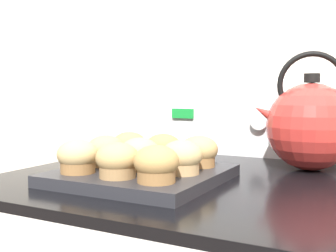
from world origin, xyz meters
TOP-DOWN VIEW (x-y plane):
  - wall_back at (0.00, 0.73)m, footprint 8.00×0.05m
  - control_panel at (0.00, 0.68)m, footprint 0.71×0.07m
  - muffin_pan at (-0.06, 0.26)m, footprint 0.30×0.30m
  - muffin_r0_c0 at (-0.14, 0.17)m, footprint 0.08×0.08m
  - muffin_r0_c1 at (-0.05, 0.17)m, footprint 0.08×0.08m
  - muffin_r0_c2 at (0.03, 0.17)m, footprint 0.08×0.08m
  - muffin_r1_c0 at (-0.14, 0.26)m, footprint 0.08×0.08m
  - muffin_r1_c1 at (-0.06, 0.25)m, footprint 0.08×0.08m
  - muffin_r1_c2 at (0.03, 0.25)m, footprint 0.08×0.08m
  - muffin_r2_c0 at (-0.14, 0.34)m, footprint 0.08×0.08m
  - muffin_r2_c1 at (-0.05, 0.34)m, footprint 0.08×0.08m
  - muffin_r2_c2 at (0.03, 0.34)m, footprint 0.08×0.08m
  - tea_kettle at (0.21, 0.53)m, footprint 0.23×0.19m

SIDE VIEW (x-z plane):
  - muffin_pan at x=-0.06m, z-range 0.88..0.91m
  - muffin_r0_c0 at x=-0.14m, z-range 0.90..0.97m
  - muffin_r0_c1 at x=-0.05m, z-range 0.90..0.97m
  - muffin_r0_c2 at x=0.03m, z-range 0.90..0.97m
  - muffin_r1_c0 at x=-0.14m, z-range 0.90..0.97m
  - muffin_r1_c1 at x=-0.06m, z-range 0.90..0.97m
  - muffin_r1_c2 at x=0.03m, z-range 0.90..0.97m
  - muffin_r2_c0 at x=-0.14m, z-range 0.90..0.97m
  - muffin_r2_c1 at x=-0.05m, z-range 0.90..0.97m
  - muffin_r2_c2 at x=0.03m, z-range 0.90..0.97m
  - control_panel at x=0.00m, z-range 0.88..1.08m
  - tea_kettle at x=0.21m, z-range 0.85..1.11m
  - wall_back at x=0.00m, z-range 0.00..2.40m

